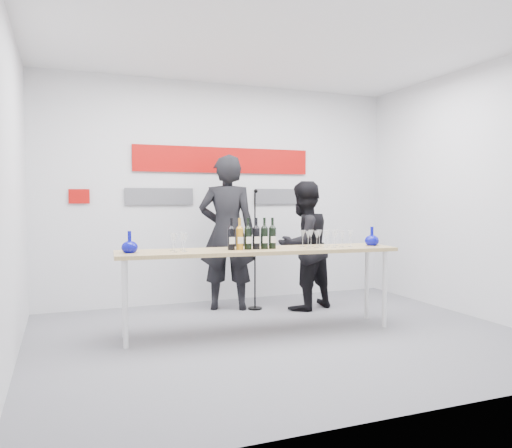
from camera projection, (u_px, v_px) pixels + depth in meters
name	position (u px, v px, depth m)	size (l,w,h in m)	color
ground	(283.00, 337.00, 5.14)	(5.00, 5.00, 0.00)	slate
back_wall	(224.00, 193.00, 6.93)	(5.00, 0.04, 3.00)	silver
signage	(221.00, 171.00, 6.86)	(3.38, 0.02, 0.79)	#AE0A07
tasting_table	(259.00, 255.00, 5.28)	(3.01, 0.84, 0.89)	tan
wine_bottles	(252.00, 234.00, 5.22)	(0.53, 0.12, 0.33)	black
decanter_left	(130.00, 242.00, 4.89)	(0.16, 0.16, 0.21)	#080A9A
decanter_right	(372.00, 236.00, 5.65)	(0.16, 0.16, 0.21)	#080A9A
glasses_left	(179.00, 242.00, 5.03)	(0.18, 0.23, 0.18)	silver
glasses_right	(325.00, 239.00, 5.48)	(0.56, 0.26, 0.18)	silver
presenter_left	(227.00, 233.00, 6.37)	(0.72, 0.47, 1.97)	black
presenter_right	(303.00, 245.00, 6.39)	(0.80, 0.62, 1.64)	black
mic_stand	(255.00, 273.00, 6.39)	(0.18, 0.18, 1.54)	black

